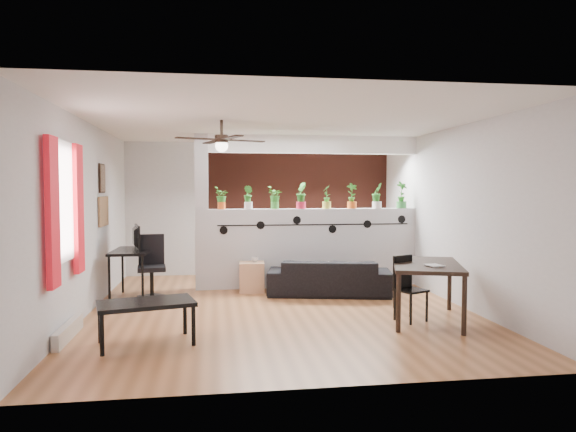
{
  "coord_description": "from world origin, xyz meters",
  "views": [
    {
      "loc": [
        -0.91,
        -7.18,
        1.69
      ],
      "look_at": [
        0.22,
        0.6,
        1.27
      ],
      "focal_mm": 32.0,
      "sensor_mm": 36.0,
      "label": 1
    }
  ],
  "objects_px": {
    "potted_plant_1": "(248,197)",
    "potted_plant_7": "(402,194)",
    "sofa": "(329,278)",
    "computer_desk": "(132,254)",
    "ceiling_fan": "(222,142)",
    "potted_plant_3": "(301,195)",
    "potted_plant_5": "(352,195)",
    "folding_chair": "(407,282)",
    "dining_table": "(426,269)",
    "office_chair": "(152,271)",
    "potted_plant_2": "(275,197)",
    "cup": "(255,259)",
    "potted_plant_6": "(377,195)",
    "potted_plant_0": "(221,197)",
    "cube_shelf": "(252,277)",
    "coffee_table": "(146,306)",
    "potted_plant_4": "(327,196)"
  },
  "relations": [
    {
      "from": "potted_plant_1",
      "to": "potted_plant_7",
      "type": "distance_m",
      "value": 2.71
    },
    {
      "from": "sofa",
      "to": "computer_desk",
      "type": "xyz_separation_m",
      "value": [
        -3.07,
        0.14,
        0.41
      ]
    },
    {
      "from": "ceiling_fan",
      "to": "potted_plant_3",
      "type": "relative_size",
      "value": 2.63
    },
    {
      "from": "potted_plant_1",
      "to": "potted_plant_5",
      "type": "xyz_separation_m",
      "value": [
        1.81,
        -0.0,
        0.02
      ]
    },
    {
      "from": "folding_chair",
      "to": "potted_plant_3",
      "type": "bearing_deg",
      "value": 111.89
    },
    {
      "from": "potted_plant_3",
      "to": "potted_plant_7",
      "type": "bearing_deg",
      "value": -0.0
    },
    {
      "from": "computer_desk",
      "to": "dining_table",
      "type": "relative_size",
      "value": 0.69
    },
    {
      "from": "potted_plant_1",
      "to": "potted_plant_7",
      "type": "bearing_deg",
      "value": -0.0
    },
    {
      "from": "folding_chair",
      "to": "office_chair",
      "type": "bearing_deg",
      "value": 153.01
    },
    {
      "from": "potted_plant_1",
      "to": "potted_plant_7",
      "type": "relative_size",
      "value": 0.84
    },
    {
      "from": "sofa",
      "to": "folding_chair",
      "type": "relative_size",
      "value": 2.23
    },
    {
      "from": "potted_plant_3",
      "to": "office_chair",
      "type": "bearing_deg",
      "value": -164.26
    },
    {
      "from": "potted_plant_2",
      "to": "ceiling_fan",
      "type": "bearing_deg",
      "value": -117.14
    },
    {
      "from": "cup",
      "to": "office_chair",
      "type": "distance_m",
      "value": 1.65
    },
    {
      "from": "ceiling_fan",
      "to": "dining_table",
      "type": "relative_size",
      "value": 0.77
    },
    {
      "from": "potted_plant_1",
      "to": "potted_plant_2",
      "type": "distance_m",
      "value": 0.45
    },
    {
      "from": "ceiling_fan",
      "to": "potted_plant_6",
      "type": "relative_size",
      "value": 2.67
    },
    {
      "from": "potted_plant_0",
      "to": "potted_plant_6",
      "type": "distance_m",
      "value": 2.71
    },
    {
      "from": "potted_plant_6",
      "to": "cup",
      "type": "relative_size",
      "value": 3.95
    },
    {
      "from": "potted_plant_1",
      "to": "dining_table",
      "type": "xyz_separation_m",
      "value": [
        2.11,
        -2.48,
        -0.9
      ]
    },
    {
      "from": "potted_plant_1",
      "to": "cube_shelf",
      "type": "relative_size",
      "value": 0.81
    },
    {
      "from": "potted_plant_7",
      "to": "office_chair",
      "type": "height_order",
      "value": "potted_plant_7"
    },
    {
      "from": "potted_plant_6",
      "to": "sofa",
      "type": "relative_size",
      "value": 0.24
    },
    {
      "from": "cube_shelf",
      "to": "potted_plant_7",
      "type": "bearing_deg",
      "value": 11.29
    },
    {
      "from": "potted_plant_7",
      "to": "cup",
      "type": "xyz_separation_m",
      "value": [
        -2.63,
        -0.34,
        -1.07
      ]
    },
    {
      "from": "potted_plant_6",
      "to": "dining_table",
      "type": "relative_size",
      "value": 0.29
    },
    {
      "from": "potted_plant_3",
      "to": "computer_desk",
      "type": "height_order",
      "value": "potted_plant_3"
    },
    {
      "from": "potted_plant_6",
      "to": "sofa",
      "type": "height_order",
      "value": "potted_plant_6"
    },
    {
      "from": "potted_plant_0",
      "to": "sofa",
      "type": "relative_size",
      "value": 0.21
    },
    {
      "from": "potted_plant_2",
      "to": "sofa",
      "type": "bearing_deg",
      "value": -42.58
    },
    {
      "from": "sofa",
      "to": "coffee_table",
      "type": "distance_m",
      "value": 3.44
    },
    {
      "from": "potted_plant_5",
      "to": "sofa",
      "type": "relative_size",
      "value": 0.24
    },
    {
      "from": "ceiling_fan",
      "to": "computer_desk",
      "type": "distance_m",
      "value": 2.45
    },
    {
      "from": "potted_plant_3",
      "to": "dining_table",
      "type": "xyz_separation_m",
      "value": [
        1.21,
        -2.48,
        -0.93
      ]
    },
    {
      "from": "potted_plant_0",
      "to": "potted_plant_1",
      "type": "distance_m",
      "value": 0.45
    },
    {
      "from": "ceiling_fan",
      "to": "potted_plant_6",
      "type": "xyz_separation_m",
      "value": [
        2.73,
        1.8,
        -0.73
      ]
    },
    {
      "from": "potted_plant_6",
      "to": "cup",
      "type": "bearing_deg",
      "value": -171.12
    },
    {
      "from": "potted_plant_4",
      "to": "dining_table",
      "type": "relative_size",
      "value": 0.27
    },
    {
      "from": "ceiling_fan",
      "to": "office_chair",
      "type": "relative_size",
      "value": 1.23
    },
    {
      "from": "potted_plant_2",
      "to": "potted_plant_6",
      "type": "xyz_separation_m",
      "value": [
        1.81,
        0.0,
        0.03
      ]
    },
    {
      "from": "folding_chair",
      "to": "ceiling_fan",
      "type": "bearing_deg",
      "value": 165.24
    },
    {
      "from": "ceiling_fan",
      "to": "folding_chair",
      "type": "bearing_deg",
      "value": -14.76
    },
    {
      "from": "potted_plant_0",
      "to": "potted_plant_4",
      "type": "height_order",
      "value": "potted_plant_4"
    },
    {
      "from": "sofa",
      "to": "potted_plant_0",
      "type": "bearing_deg",
      "value": -11.47
    },
    {
      "from": "ceiling_fan",
      "to": "potted_plant_1",
      "type": "bearing_deg",
      "value": 75.32
    },
    {
      "from": "potted_plant_3",
      "to": "potted_plant_6",
      "type": "xyz_separation_m",
      "value": [
        1.35,
        0.0,
        -0.0
      ]
    },
    {
      "from": "ceiling_fan",
      "to": "potted_plant_4",
      "type": "height_order",
      "value": "ceiling_fan"
    },
    {
      "from": "coffee_table",
      "to": "cube_shelf",
      "type": "bearing_deg",
      "value": 63.33
    },
    {
      "from": "sofa",
      "to": "folding_chair",
      "type": "height_order",
      "value": "folding_chair"
    },
    {
      "from": "folding_chair",
      "to": "coffee_table",
      "type": "relative_size",
      "value": 0.74
    }
  ]
}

